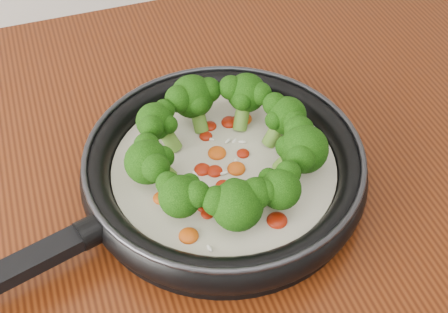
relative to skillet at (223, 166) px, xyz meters
name	(u,v)px	position (x,y,z in m)	size (l,w,h in m)	color
skillet	(223,166)	(0.00, 0.00, 0.00)	(0.56, 0.42, 0.10)	black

